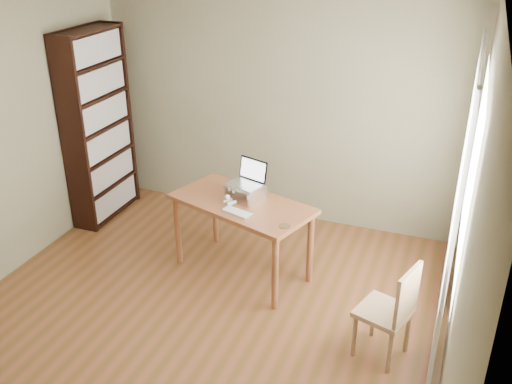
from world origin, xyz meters
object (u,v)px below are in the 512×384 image
(bookshelf, at_px, (98,127))
(desk, at_px, (242,212))
(keyboard, at_px, (237,212))
(laptop, at_px, (247,178))
(cat, at_px, (244,190))
(chair, at_px, (393,308))

(bookshelf, bearing_deg, desk, -16.84)
(bookshelf, xyz_separation_m, keyboard, (1.96, -0.80, -0.29))
(desk, height_order, laptop, laptop)
(laptop, xyz_separation_m, cat, (-0.02, -0.02, -0.12))
(cat, bearing_deg, laptop, 79.27)
(cat, bearing_deg, bookshelf, -166.96)
(desk, relative_size, keyboard, 4.75)
(laptop, xyz_separation_m, chair, (1.51, -0.82, -0.49))
(desk, relative_size, laptop, 4.02)
(bookshelf, distance_m, cat, 1.97)
(chair, bearing_deg, cat, 170.30)
(laptop, relative_size, keyboard, 1.18)
(keyboard, relative_size, chair, 0.36)
(bookshelf, distance_m, desk, 2.04)
(chair, bearing_deg, laptop, 169.32)
(desk, distance_m, cat, 0.21)
(laptop, height_order, chair, laptop)
(desk, height_order, chair, chair)
(cat, relative_size, chair, 0.58)
(bookshelf, distance_m, chair, 3.70)
(desk, xyz_separation_m, chair, (1.51, -0.69, -0.20))
(bookshelf, relative_size, chair, 2.51)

